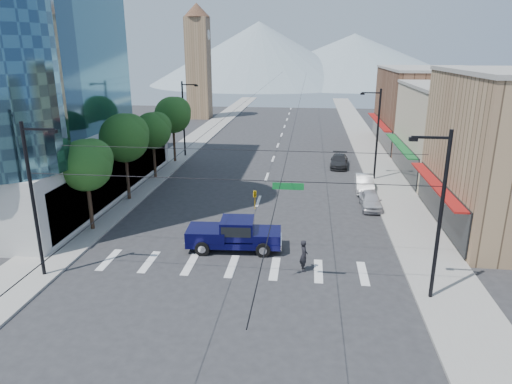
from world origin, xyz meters
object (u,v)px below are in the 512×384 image
pickup_truck (234,234)px  parked_car_mid (364,183)px  pedestrian (304,255)px  parked_car_near (371,200)px  parked_car_far (339,161)px

pickup_truck → parked_car_mid: 17.27m
pickup_truck → parked_car_mid: (9.89, 14.15, -0.36)m
pedestrian → pickup_truck: bearing=50.5°
parked_car_near → parked_car_mid: bearing=89.6°
parked_car_mid → pedestrian: bearing=-105.7°
parked_car_near → pickup_truck: bearing=-137.2°
parked_car_near → pedestrian: bearing=-114.6°
pickup_truck → parked_car_mid: size_ratio=1.42×
parked_car_mid → pickup_truck: bearing=-123.0°
parked_car_mid → parked_car_far: parked_car_mid is taller
parked_car_near → parked_car_far: size_ratio=0.87×
pedestrian → parked_car_near: size_ratio=0.48×
pedestrian → parked_car_far: pedestrian is taller
parked_car_mid → parked_car_far: 9.00m
pickup_truck → parked_car_far: size_ratio=1.36×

